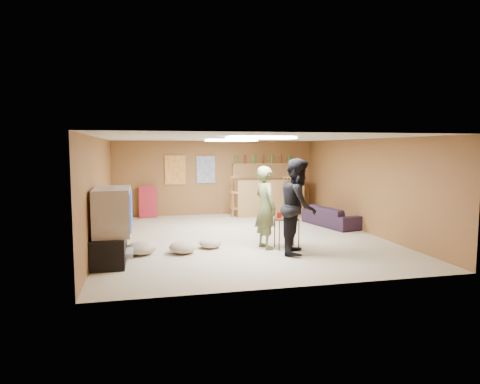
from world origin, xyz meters
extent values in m
plane|color=#B8AB8C|center=(0.00, 0.00, 0.00)|extent=(7.00, 7.00, 0.00)
cube|color=silver|center=(0.00, 0.00, 2.20)|extent=(6.00, 7.00, 0.02)
cube|color=brown|center=(0.00, 3.50, 1.10)|extent=(6.00, 0.02, 2.20)
cube|color=brown|center=(0.00, -3.50, 1.10)|extent=(6.00, 0.02, 2.20)
cube|color=brown|center=(-3.00, 0.00, 1.10)|extent=(0.02, 7.00, 2.20)
cube|color=brown|center=(3.00, 0.00, 1.10)|extent=(0.02, 7.00, 2.20)
cube|color=black|center=(-2.72, -1.50, 0.25)|extent=(0.55, 1.30, 0.50)
cube|color=#B2B2B7|center=(-2.50, -1.50, 0.15)|extent=(0.35, 0.50, 0.08)
cube|color=#B2B2B7|center=(-2.65, -1.50, 0.90)|extent=(0.60, 1.10, 0.80)
cube|color=navy|center=(-2.34, -1.50, 0.90)|extent=(0.02, 0.95, 0.65)
cube|color=olive|center=(1.50, 2.95, 0.55)|extent=(2.00, 0.60, 1.10)
cube|color=#392212|center=(1.50, 2.70, 1.10)|extent=(2.10, 0.12, 0.05)
cube|color=olive|center=(1.50, 3.40, 1.50)|extent=(2.00, 0.18, 0.05)
cube|color=olive|center=(1.50, 3.42, 1.20)|extent=(2.00, 0.14, 0.60)
cube|color=#BF3F26|center=(-1.20, 3.46, 1.35)|extent=(0.60, 0.03, 0.85)
cube|color=#334C99|center=(-0.30, 3.46, 1.35)|extent=(0.55, 0.03, 0.80)
cube|color=#A61E2C|center=(-2.00, 3.30, 0.45)|extent=(0.50, 0.26, 0.91)
cube|color=white|center=(0.00, -1.50, 2.17)|extent=(1.20, 0.60, 0.04)
cube|color=white|center=(0.00, 1.20, 2.17)|extent=(1.20, 0.60, 0.04)
imported|color=#555D36|center=(0.22, -1.08, 0.82)|extent=(0.53, 0.68, 1.63)
imported|color=black|center=(0.71, -1.61, 0.90)|extent=(0.97, 1.07, 1.79)
imported|color=black|center=(2.56, 0.89, 0.25)|extent=(1.04, 1.83, 0.50)
cube|color=#392212|center=(0.62, -1.21, 0.31)|extent=(0.56, 0.50, 0.61)
cylinder|color=#B9180C|center=(0.47, -1.19, 0.67)|extent=(0.09, 0.09, 0.12)
cylinder|color=#B9180C|center=(0.73, -1.32, 0.66)|extent=(0.08, 0.08, 0.10)
cylinder|color=#161A9D|center=(0.79, -1.09, 0.67)|extent=(0.09, 0.09, 0.11)
ellipsoid|color=tan|center=(-1.42, -1.14, 0.12)|extent=(0.58, 0.58, 0.23)
ellipsoid|color=tan|center=(-0.85, -0.84, 0.10)|extent=(0.46, 0.46, 0.20)
ellipsoid|color=tan|center=(-2.18, -1.07, 0.12)|extent=(0.68, 0.68, 0.25)
camera|label=1|loc=(-2.13, -9.12, 1.98)|focal=32.00mm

